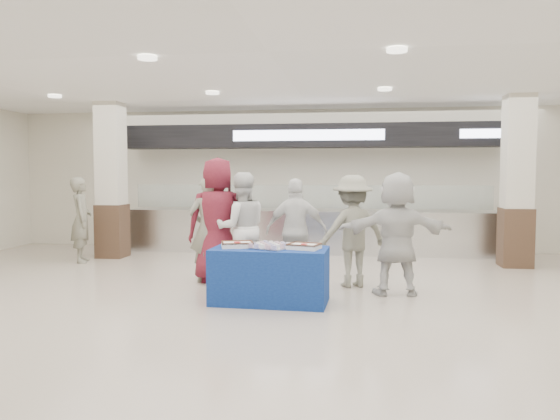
% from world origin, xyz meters
% --- Properties ---
extents(ground, '(14.00, 14.00, 0.00)m').
position_xyz_m(ground, '(0.00, 0.00, 0.00)').
color(ground, beige).
rests_on(ground, ground).
extents(serving_line, '(8.70, 0.85, 2.80)m').
position_xyz_m(serving_line, '(0.00, 5.40, 1.16)').
color(serving_line, silver).
rests_on(serving_line, ground).
extents(column_left, '(0.55, 0.55, 3.20)m').
position_xyz_m(column_left, '(-4.00, 4.20, 1.53)').
color(column_left, '#3B271B').
rests_on(column_left, ground).
extents(column_right, '(0.55, 0.55, 3.20)m').
position_xyz_m(column_right, '(4.00, 4.20, 1.53)').
color(column_right, '#3B271B').
rests_on(column_right, ground).
extents(display_table, '(1.58, 0.84, 0.75)m').
position_xyz_m(display_table, '(-0.10, 0.72, 0.38)').
color(display_table, navy).
rests_on(display_table, ground).
extents(sheet_cake_left, '(0.50, 0.43, 0.09)m').
position_xyz_m(sheet_cake_left, '(-0.55, 0.73, 0.80)').
color(sheet_cake_left, white).
rests_on(sheet_cake_left, display_table).
extents(sheet_cake_right, '(0.47, 0.41, 0.09)m').
position_xyz_m(sheet_cake_right, '(0.37, 0.69, 0.79)').
color(sheet_cake_right, white).
rests_on(sheet_cake_right, display_table).
extents(cupcake_tray, '(0.55, 0.49, 0.07)m').
position_xyz_m(cupcake_tray, '(-0.09, 0.68, 0.79)').
color(cupcake_tray, '#BABABF').
rests_on(cupcake_tray, display_table).
extents(civilian_maroon, '(1.09, 0.82, 2.01)m').
position_xyz_m(civilian_maroon, '(-1.16, 2.01, 1.00)').
color(civilian_maroon, maroon).
rests_on(civilian_maroon, ground).
extents(soldier_a, '(0.72, 0.59, 1.70)m').
position_xyz_m(soldier_a, '(-1.31, 1.99, 0.85)').
color(soldier_a, slate).
rests_on(soldier_a, ground).
extents(chef_tall, '(1.05, 0.94, 1.77)m').
position_xyz_m(chef_tall, '(-0.77, 1.98, 0.88)').
color(chef_tall, white).
rests_on(chef_tall, ground).
extents(chef_short, '(0.99, 0.43, 1.67)m').
position_xyz_m(chef_short, '(0.10, 2.15, 0.84)').
color(chef_short, white).
rests_on(chef_short, ground).
extents(soldier_b, '(1.28, 1.02, 1.73)m').
position_xyz_m(soldier_b, '(0.99, 1.97, 0.86)').
color(soldier_b, slate).
rests_on(soldier_b, ground).
extents(civilian_white, '(1.70, 0.70, 1.78)m').
position_xyz_m(civilian_white, '(1.63, 1.47, 0.89)').
color(civilian_white, silver).
rests_on(civilian_white, ground).
extents(soldier_bg, '(0.62, 0.72, 1.67)m').
position_xyz_m(soldier_bg, '(-4.32, 3.51, 0.84)').
color(soldier_bg, slate).
rests_on(soldier_bg, ground).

